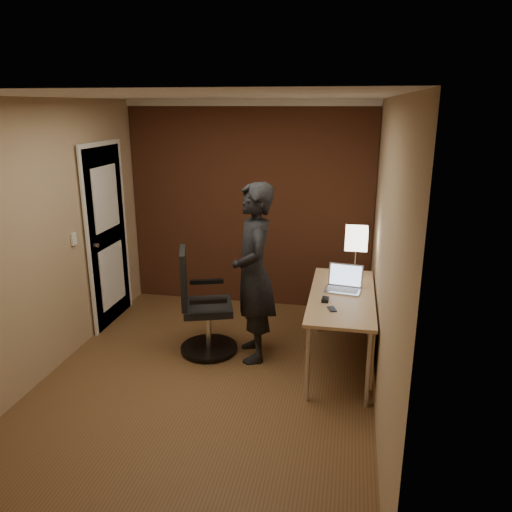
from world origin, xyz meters
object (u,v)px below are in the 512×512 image
desk (349,307)px  desk_lamp (356,239)px  office_chair (201,309)px  person (254,273)px  phone (332,309)px  laptop (344,283)px  mouse (325,300)px

desk → desk_lamp: desk_lamp is taller
desk_lamp → office_chair: 1.71m
person → office_chair: bearing=-105.7°
desk → phone: size_ratio=13.04×
phone → office_chair: 1.39m
desk → office_chair: bearing=-179.6°
office_chair → desk_lamp: bearing=18.4°
desk_lamp → office_chair: bearing=-161.6°
phone → person: (-0.77, 0.40, 0.14)m
desk → phone: (-0.15, -0.39, 0.13)m
phone → person: 0.88m
laptop → phone: size_ratio=3.17×
desk_lamp → office_chair: desk_lamp is taller
laptop → office_chair: 1.44m
desk_lamp → mouse: bearing=-110.1°
office_chair → phone: bearing=-16.1°
phone → office_chair: bearing=145.2°
desk_lamp → person: (-0.96, -0.47, -0.27)m
office_chair → person: bearing=2.3°
desk → laptop: size_ratio=4.11×
desk → mouse: (-0.22, -0.21, 0.14)m
desk_lamp → phone: (-0.18, -0.87, -0.41)m
mouse → desk_lamp: bearing=73.3°
laptop → office_chair: (-1.40, -0.15, -0.32)m
office_chair → person: person is taller
laptop → person: person is taller
desk → mouse: bearing=-136.7°
desk → phone: phone is taller
office_chair → person: (0.53, 0.02, 0.41)m
desk → office_chair: size_ratio=1.40×
desk_lamp → mouse: desk_lamp is taller
desk_lamp → office_chair: size_ratio=0.50×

